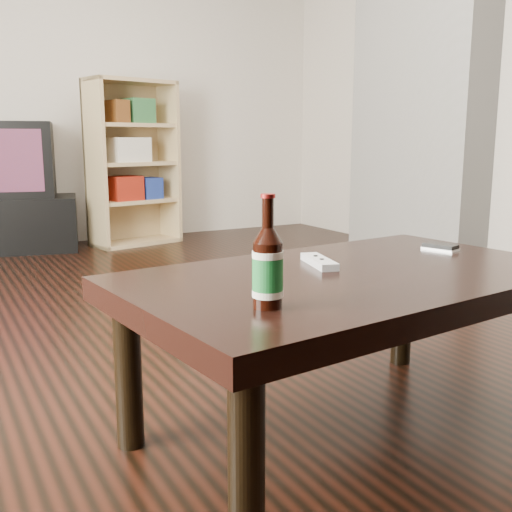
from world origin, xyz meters
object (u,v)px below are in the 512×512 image
bookshelf (131,160)px  beer_bottle (268,268)px  tv_stand (6,224)px  coffee_table (351,294)px  phone (440,247)px  remote (319,262)px  tv (1,160)px

bookshelf → beer_bottle: size_ratio=5.25×
tv_stand → beer_bottle: 3.94m
beer_bottle → coffee_table: bearing=27.0°
phone → remote: 0.52m
tv_stand → bookshelf: size_ratio=0.79×
tv → bookshelf: size_ratio=0.64×
bookshelf → remote: (-0.51, -3.45, -0.20)m
beer_bottle → remote: (0.37, 0.33, -0.08)m
coffee_table → tv: bearing=97.7°
tv → beer_bottle: (0.10, -3.92, -0.13)m
tv → beer_bottle: tv is taller
tv_stand → phone: (0.99, -3.59, 0.29)m
bookshelf → phone: bookshelf is taller
tv → coffee_table: 3.76m
coffee_table → remote: bearing=104.2°
phone → remote: bearing=164.7°
tv_stand → beer_bottle: size_ratio=4.16×
beer_bottle → phone: bearing=20.7°
tv_stand → coffee_table: coffee_table is taller
bookshelf → remote: size_ratio=6.71×
tv → beer_bottle: 3.93m
coffee_table → beer_bottle: (-0.40, -0.21, 0.16)m
coffee_table → phone: phone is taller
tv_stand → bookshelf: 1.11m
tv_stand → tv: bearing=-90.0°
coffee_table → phone: 0.51m
bookshelf → coffee_table: 3.62m
tv → beer_bottle: bearing=-75.6°
phone → remote: remote is taller
tv → phone: 3.73m
beer_bottle → remote: bearing=41.3°
beer_bottle → remote: beer_bottle is taller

